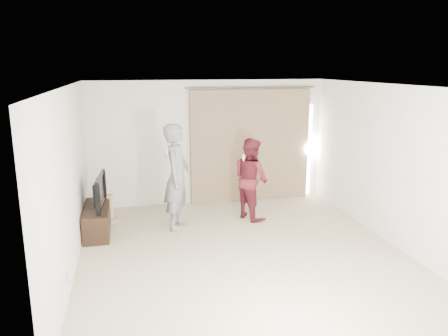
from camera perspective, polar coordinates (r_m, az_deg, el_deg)
The scene contains 10 objects.
floor at distance 7.03m, azimuth 2.32°, elevation -10.99°, with size 5.50×5.50×0.00m, color #C2AD91.
wall_back at distance 9.23m, azimuth -2.00°, elevation 3.34°, with size 5.00×0.04×2.60m, color white.
wall_left at distance 6.44m, azimuth -19.60°, elevation -1.78°, with size 0.04×5.50×2.60m.
ceiling at distance 6.42m, azimuth 2.54°, elevation 10.70°, with size 5.00×5.50×0.01m, color white.
curtain at distance 9.39m, azimuth 3.58°, elevation 2.90°, with size 2.80×0.11×2.46m.
tv_console at distance 8.04m, azimuth -16.23°, elevation -6.52°, with size 0.43×1.23×0.47m, color black.
tv at distance 7.89m, azimuth -16.47°, elevation -2.95°, with size 0.99×0.13×0.57m, color black.
scratching_post at distance 8.57m, azimuth -14.90°, elevation -5.42°, with size 0.38×0.38×0.51m.
person_man at distance 7.80m, azimuth -6.14°, elevation -1.17°, with size 0.68×0.81×1.91m.
person_woman at distance 8.34m, azimuth 3.54°, elevation -1.38°, with size 0.84×0.93×1.57m.
Camera 1 is at (-1.67, -6.19, 2.88)m, focal length 35.00 mm.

